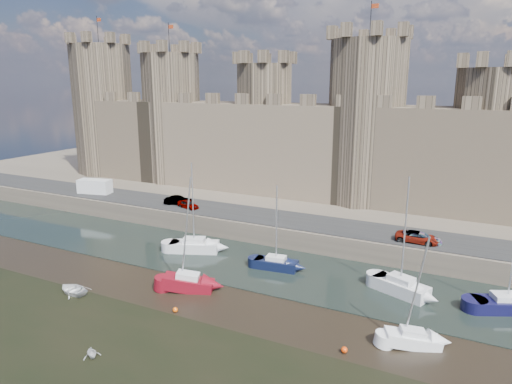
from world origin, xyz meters
TOP-DOWN VIEW (x-y plane):
  - water_channel at (0.00, 24.00)m, footprint 160.00×12.00m
  - quay at (0.00, 60.00)m, footprint 160.00×60.00m
  - road at (0.00, 34.00)m, footprint 160.00×7.00m
  - castle at (-0.64, 48.00)m, footprint 108.50×11.00m
  - car_0 at (-18.61, 32.78)m, footprint 3.75×2.39m
  - car_1 at (-20.98, 33.73)m, footprint 4.19×2.51m
  - car_2 at (12.60, 32.46)m, footprint 4.28×2.14m
  - car_3 at (12.08, 32.33)m, footprint 4.66×2.22m
  - van at (-36.88, 33.50)m, footprint 5.52×3.17m
  - sailboat_0 at (-12.09, 24.47)m, footprint 6.15×4.24m
  - sailboat_1 at (-1.23, 24.03)m, footprint 4.80×2.30m
  - sailboat_2 at (11.84, 23.81)m, footprint 5.69×3.89m
  - sailboat_3 at (20.83, 24.59)m, footprint 6.11×4.41m
  - sailboat_4 at (-6.85, 15.61)m, footprint 5.23×3.60m
  - sailboat_5 at (14.13, 15.19)m, footprint 4.47×3.13m
  - dinghy_3 at (-6.84, 3.13)m, footprint 1.94×1.86m
  - dinghy_6 at (-16.45, 10.18)m, footprint 3.86×3.06m
  - buoy_1 at (-5.38, 11.44)m, footprint 0.46×0.46m
  - buoy_3 at (9.71, 11.98)m, footprint 0.50×0.50m

SIDE VIEW (x-z plane):
  - water_channel at x=0.00m, z-range 0.00..0.08m
  - buoy_1 at x=-5.38m, z-range 0.00..0.46m
  - buoy_3 at x=9.71m, z-range 0.00..0.50m
  - dinghy_6 at x=-16.45m, z-range 0.00..0.72m
  - dinghy_3 at x=-6.84m, z-range 0.00..0.79m
  - sailboat_5 at x=14.13m, z-range -3.83..5.17m
  - sailboat_1 at x=-1.23m, z-range -3.89..5.39m
  - sailboat_3 at x=20.83m, z-range -4.23..5.78m
  - sailboat_4 at x=-6.85m, z-range -4.89..6.52m
  - sailboat_0 at x=-12.09m, z-range -4.54..6.19m
  - sailboat_2 at x=11.84m, z-range -4.83..6.61m
  - quay at x=0.00m, z-range 0.00..2.50m
  - road at x=0.00m, z-range 2.50..2.60m
  - car_0 at x=-18.61m, z-range 2.50..3.69m
  - car_2 at x=12.60m, z-range 2.50..3.69m
  - car_3 at x=12.08m, z-range 2.50..3.78m
  - car_1 at x=-20.98m, z-range 2.50..3.80m
  - van at x=-36.88m, z-range 2.50..4.76m
  - castle at x=-0.64m, z-range -2.83..26.17m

